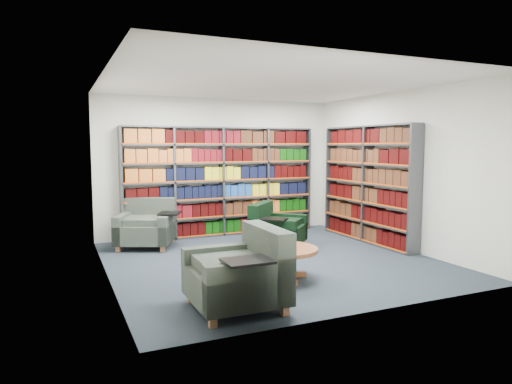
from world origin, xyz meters
name	(u,v)px	position (x,y,z in m)	size (l,w,h in m)	color
room_shell	(271,173)	(0.00, 0.00, 1.40)	(5.02, 5.02, 2.82)	black
bookshelf_back	(222,182)	(0.00, 2.34, 1.10)	(4.00, 0.28, 2.20)	#47494F
bookshelf_right	(368,185)	(2.34, 0.60, 1.10)	(0.28, 2.50, 2.20)	#47494F
chair_teal_left	(147,227)	(-1.62, 1.88, 0.35)	(1.27, 1.25, 0.86)	black
chair_green_right	(274,229)	(0.48, 0.88, 0.32)	(1.23, 1.23, 0.79)	black
chair_teal_front	(244,276)	(-1.21, -1.80, 0.37)	(1.00, 1.17, 0.91)	black
coffee_table	(284,254)	(-0.30, -1.01, 0.35)	(0.94, 0.94, 0.66)	#975A3B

